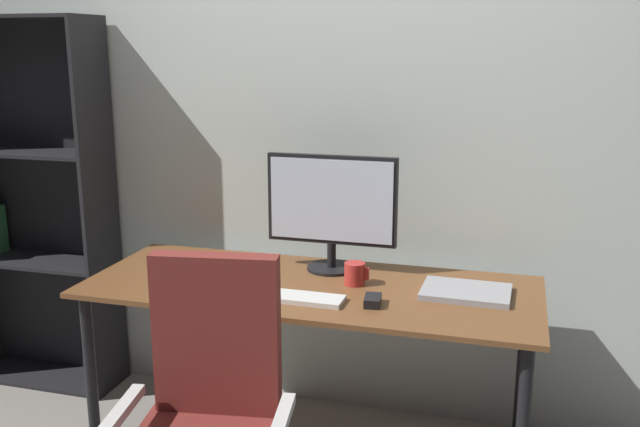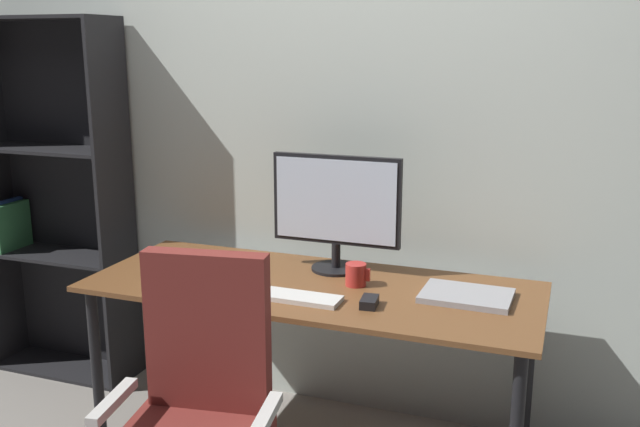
{
  "view_description": "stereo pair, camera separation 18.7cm",
  "coord_description": "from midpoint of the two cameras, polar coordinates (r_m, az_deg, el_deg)",
  "views": [
    {
      "loc": [
        0.73,
        -2.43,
        1.63
      ],
      "look_at": [
        0.05,
        -0.04,
        1.03
      ],
      "focal_mm": 39.31,
      "sensor_mm": 36.0,
      "label": 1
    },
    {
      "loc": [
        0.91,
        -2.38,
        1.63
      ],
      "look_at": [
        0.05,
        -0.04,
        1.03
      ],
      "focal_mm": 39.31,
      "sensor_mm": 36.0,
      "label": 2
    }
  ],
  "objects": [
    {
      "name": "keyboard",
      "position": [
        2.53,
        -3.47,
        -6.94
      ],
      "size": [
        0.29,
        0.11,
        0.02
      ],
      "primitive_type": "cube",
      "rotation": [
        0.0,
        0.0,
        -0.01
      ],
      "color": "silver",
      "rests_on": "desk"
    },
    {
      "name": "bookshelf",
      "position": [
        3.68,
        -23.66,
        0.41
      ],
      "size": [
        0.76,
        0.28,
        1.76
      ],
      "color": "black",
      "rests_on": "ground"
    },
    {
      "name": "coffee_mug",
      "position": [
        2.68,
        0.86,
        -4.94
      ],
      "size": [
        0.1,
        0.08,
        0.09
      ],
      "color": "#B72D28",
      "rests_on": "desk"
    },
    {
      "name": "monitor",
      "position": [
        2.8,
        -0.96,
        0.63
      ],
      "size": [
        0.53,
        0.2,
        0.47
      ],
      "color": "black",
      "rests_on": "desk"
    },
    {
      "name": "desk",
      "position": [
        2.72,
        -2.77,
        -7.42
      ],
      "size": [
        1.73,
        0.69,
        0.74
      ],
      "color": "brown",
      "rests_on": "ground"
    },
    {
      "name": "laptop",
      "position": [
        2.62,
        9.8,
        -6.33
      ],
      "size": [
        0.33,
        0.24,
        0.02
      ],
      "primitive_type": "cube",
      "rotation": [
        0.0,
        0.0,
        -0.03
      ],
      "color": "#99999E",
      "rests_on": "desk"
    },
    {
      "name": "mouse",
      "position": [
        2.48,
        2.15,
        -7.13
      ],
      "size": [
        0.07,
        0.1,
        0.03
      ],
      "primitive_type": "cube",
      "rotation": [
        0.0,
        0.0,
        0.11
      ],
      "color": "black",
      "rests_on": "desk"
    },
    {
      "name": "back_wall",
      "position": [
        3.05,
        0.21,
        7.29
      ],
      "size": [
        6.4,
        0.1,
        2.6
      ],
      "primitive_type": "cube",
      "color": "beige",
      "rests_on": "ground"
    }
  ]
}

